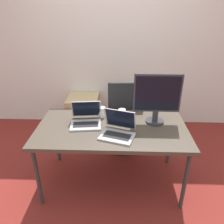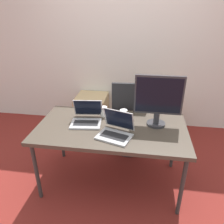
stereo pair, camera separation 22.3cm
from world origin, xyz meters
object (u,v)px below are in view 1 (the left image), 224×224
at_px(cabinet_left, 84,113).
at_px(mouse, 127,125).
at_px(cabinet_right, 149,114).
at_px(laptop_right, 118,130).
at_px(laptop_left, 86,119).
at_px(office_chair, 124,124).
at_px(monitor, 157,98).
at_px(coffee_cup_white, 102,112).
at_px(coffee_cup_brown, 122,114).

distance_m(cabinet_left, mouse, 1.44).
height_order(cabinet_right, laptop_right, laptop_right).
bearing_deg(laptop_left, cabinet_left, 101.36).
bearing_deg(office_chair, monitor, -60.32).
height_order(laptop_right, coffee_cup_white, laptop_right).
xyz_separation_m(office_chair, monitor, (0.31, -0.55, 0.63)).
bearing_deg(cabinet_right, office_chair, -127.68).
bearing_deg(cabinet_right, coffee_cup_brown, -114.78).
xyz_separation_m(cabinet_left, coffee_cup_white, (0.39, -0.98, 0.50)).
bearing_deg(monitor, coffee_cup_white, 169.10).
bearing_deg(laptop_right, coffee_cup_white, 116.23).
height_order(office_chair, mouse, office_chair).
relative_size(cabinet_left, monitor, 1.04).
bearing_deg(laptop_left, monitor, 4.41).
bearing_deg(monitor, cabinet_right, 84.40).
bearing_deg(office_chair, mouse, -89.00).
bearing_deg(laptop_left, mouse, -5.62).
bearing_deg(cabinet_right, laptop_right, -110.15).
distance_m(office_chair, coffee_cup_white, 0.65).
xyz_separation_m(laptop_right, coffee_cup_white, (-0.19, 0.38, 0.01)).
relative_size(mouse, coffee_cup_brown, 0.69).
relative_size(cabinet_right, mouse, 8.14).
bearing_deg(laptop_left, laptop_right, -31.69).
relative_size(laptop_left, monitor, 0.65).
height_order(cabinet_right, coffee_cup_white, coffee_cup_white).
height_order(laptop_left, coffee_cup_brown, laptop_left).
bearing_deg(office_chair, coffee_cup_white, -121.42).
bearing_deg(coffee_cup_brown, coffee_cup_white, 175.72).
height_order(monitor, coffee_cup_brown, monitor).
distance_m(cabinet_left, laptop_right, 1.56).
xyz_separation_m(laptop_left, coffee_cup_white, (0.16, 0.17, 0.01)).
height_order(cabinet_right, laptop_left, laptop_left).
bearing_deg(laptop_left, coffee_cup_white, 47.23).
distance_m(laptop_left, coffee_cup_white, 0.23).
distance_m(laptop_right, coffee_cup_white, 0.42).
distance_m(mouse, coffee_cup_brown, 0.20).
bearing_deg(coffee_cup_white, laptop_right, -63.77).
distance_m(office_chair, cabinet_right, 0.69).
height_order(cabinet_right, mouse, mouse).
distance_m(monitor, coffee_cup_brown, 0.43).
relative_size(cabinet_right, monitor, 1.04).
relative_size(office_chair, mouse, 15.37).
relative_size(cabinet_right, coffee_cup_white, 4.86).
xyz_separation_m(mouse, coffee_cup_brown, (-0.05, 0.19, 0.03)).
distance_m(cabinet_right, mouse, 1.34).
xyz_separation_m(cabinet_right, laptop_right, (-0.50, -1.36, 0.50)).
relative_size(office_chair, cabinet_left, 1.89).
distance_m(laptop_left, laptop_right, 0.40).
xyz_separation_m(monitor, mouse, (-0.30, -0.10, -0.27)).
bearing_deg(coffee_cup_brown, cabinet_right, 65.22).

